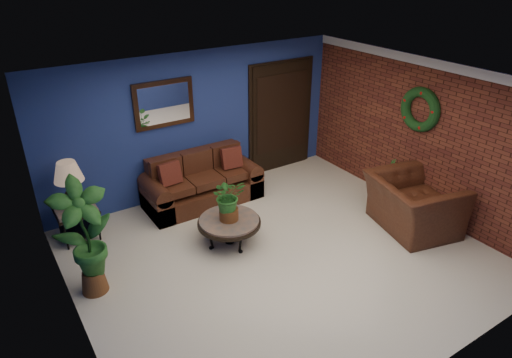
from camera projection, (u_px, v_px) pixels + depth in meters
floor at (280, 255)px, 6.59m from camera, size 5.50×5.50×0.00m
wall_back at (198, 124)px, 7.90m from camera, size 5.50×0.04×2.50m
wall_left at (66, 243)px, 4.69m from camera, size 0.04×5.00×2.50m
wall_right_brick at (420, 137)px, 7.36m from camera, size 0.04×5.00×2.50m
ceiling at (285, 85)px, 5.46m from camera, size 5.50×5.00×0.02m
crown_molding at (432, 63)px, 6.81m from camera, size 0.03×5.00×0.14m
wall_mirror at (164, 104)px, 7.36m from camera, size 1.02×0.06×0.77m
closet_door at (281, 117)px, 8.82m from camera, size 1.44×0.06×2.18m
wreath at (420, 110)px, 7.17m from camera, size 0.16×0.72×0.72m
sofa at (201, 185)px, 7.90m from camera, size 1.98×0.86×0.89m
coffee_table at (229, 223)px, 6.73m from camera, size 0.94×0.94×0.40m
end_table at (76, 214)px, 6.82m from camera, size 0.59×0.59×0.54m
table_lamp at (69, 179)px, 6.56m from camera, size 0.42×0.42×0.70m
side_chair at (219, 169)px, 8.04m from camera, size 0.38×0.38×0.86m
armchair at (413, 204)px, 7.06m from camera, size 1.40×1.52×0.84m
coffee_plant at (228, 198)px, 6.54m from camera, size 0.56×0.51×0.66m
floor_plant at (384, 181)px, 7.73m from camera, size 0.41×0.34×0.84m
tall_plant at (85, 234)px, 5.52m from camera, size 0.75×0.54×1.59m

